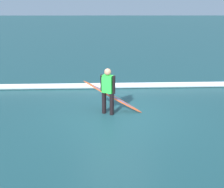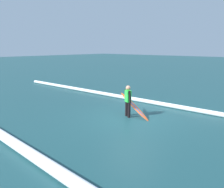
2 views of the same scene
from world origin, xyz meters
TOP-DOWN VIEW (x-y plane):
  - ground_plane at (0.00, 0.00)m, footprint 141.59×141.59m
  - surfer at (0.31, -0.07)m, footprint 0.47×0.40m
  - surfboard at (0.17, -0.36)m, footprint 2.00×0.66m
  - wave_crest_foreground at (1.40, -2.85)m, footprint 23.47×1.07m

SIDE VIEW (x-z plane):
  - ground_plane at x=0.00m, z-range 0.00..0.00m
  - wave_crest_foreground at x=1.40m, z-range 0.00..0.24m
  - surfboard at x=0.17m, z-range -0.02..1.00m
  - surfer at x=0.31m, z-range 0.09..1.60m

